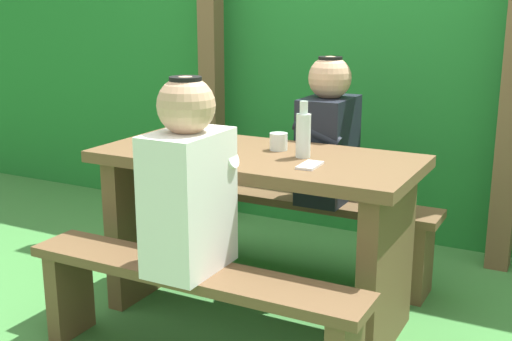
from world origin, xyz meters
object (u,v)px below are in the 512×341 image
(person_black_coat, at_px, (328,135))
(drinking_glass, at_px, (279,142))
(person_white_shirt, at_px, (189,183))
(bench_near, at_px, (191,297))
(bench_far, at_px, (303,218))
(picnic_table, at_px, (256,207))
(cell_phone, at_px, (310,165))
(bottle_left, at_px, (303,133))

(person_black_coat, relative_size, drinking_glass, 9.04)
(drinking_glass, bearing_deg, person_white_shirt, -95.03)
(bench_near, relative_size, bench_far, 1.00)
(person_white_shirt, relative_size, person_black_coat, 1.00)
(person_black_coat, bearing_deg, bench_far, 178.47)
(bench_far, relative_size, person_white_shirt, 1.95)
(picnic_table, bearing_deg, drinking_glass, 60.23)
(picnic_table, distance_m, cell_phone, 0.41)
(person_black_coat, relative_size, bottle_left, 3.02)
(bench_near, height_order, person_black_coat, person_black_coat)
(person_black_coat, bearing_deg, bottle_left, -80.30)
(bottle_left, bearing_deg, cell_phone, -56.49)
(bench_far, bearing_deg, person_white_shirt, -89.83)
(bench_near, xyz_separation_m, person_white_shirt, (0.00, 0.00, 0.45))
(picnic_table, xyz_separation_m, bottle_left, (0.21, 0.02, 0.35))
(bottle_left, height_order, cell_phone, bottle_left)
(bench_far, height_order, person_black_coat, person_black_coat)
(person_white_shirt, xyz_separation_m, person_black_coat, (0.12, 1.05, 0.00))
(bench_near, height_order, cell_phone, cell_phone)
(drinking_glass, bearing_deg, bench_near, -95.30)
(drinking_glass, distance_m, cell_phone, 0.32)
(person_white_shirt, bearing_deg, cell_phone, 54.53)
(bench_far, relative_size, drinking_glass, 17.60)
(bench_near, xyz_separation_m, person_black_coat, (0.12, 1.06, 0.45))
(person_white_shirt, distance_m, cell_phone, 0.51)
(cell_phone, bearing_deg, person_black_coat, 103.52)
(person_white_shirt, height_order, drinking_glass, person_white_shirt)
(picnic_table, distance_m, drinking_glass, 0.31)
(person_black_coat, xyz_separation_m, cell_phone, (0.18, -0.64, 0.01))
(person_black_coat, xyz_separation_m, drinking_glass, (-0.07, -0.42, 0.04))
(bench_near, relative_size, drinking_glass, 17.60)
(bench_near, distance_m, cell_phone, 0.69)
(bench_near, bearing_deg, bench_far, 90.00)
(bottle_left, distance_m, cell_phone, 0.19)
(bench_near, xyz_separation_m, bottle_left, (0.21, 0.55, 0.56))
(bench_near, bearing_deg, cell_phone, 54.45)
(picnic_table, relative_size, person_white_shirt, 1.95)
(bench_near, relative_size, person_black_coat, 1.95)
(person_black_coat, bearing_deg, picnic_table, -103.30)
(person_white_shirt, xyz_separation_m, cell_phone, (0.30, 0.42, 0.01))
(person_white_shirt, bearing_deg, person_black_coat, 83.43)
(bench_near, relative_size, person_white_shirt, 1.95)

